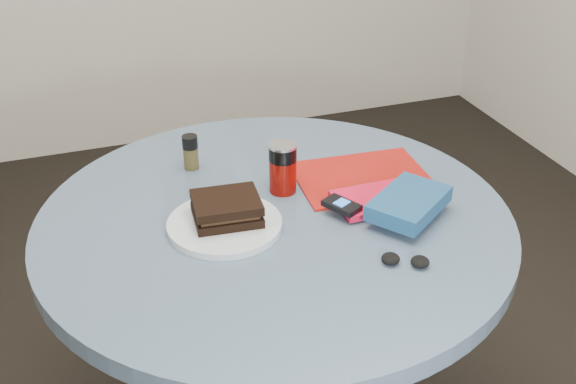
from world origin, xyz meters
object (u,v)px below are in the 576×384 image
object	(u,v)px
sandwich	(227,208)
headphones	(405,260)
plate	(225,225)
pepper_grinder	(191,152)
magazine	(362,177)
soda_can	(283,168)
mp3_player	(342,205)
red_book	(376,199)
table	(275,278)
novel	(409,203)

from	to	relation	value
sandwich	headphones	size ratio (longest dim) A/B	1.49
plate	sandwich	size ratio (longest dim) A/B	1.63
plate	pepper_grinder	bearing A→B (deg)	91.20
pepper_grinder	magazine	world-z (taller)	pepper_grinder
sandwich	magazine	bearing A→B (deg)	14.14
pepper_grinder	headphones	size ratio (longest dim) A/B	0.86
soda_can	mp3_player	xyz separation A→B (m)	(0.08, -0.14, -0.03)
red_book	plate	bearing A→B (deg)	176.58
mp3_player	pepper_grinder	bearing A→B (deg)	128.33
red_book	soda_can	bearing A→B (deg)	144.03
mp3_player	sandwich	bearing A→B (deg)	168.45
plate	sandwich	world-z (taller)	sandwich
plate	pepper_grinder	xyz separation A→B (m)	(-0.01, 0.28, 0.03)
magazine	headphones	size ratio (longest dim) A/B	3.08
soda_can	pepper_grinder	world-z (taller)	soda_can
sandwich	mp3_player	bearing A→B (deg)	-11.55
table	soda_can	size ratio (longest dim) A/B	8.71
sandwich	red_book	bearing A→B (deg)	-5.16
pepper_grinder	table	bearing A→B (deg)	-65.94
magazine	red_book	xyz separation A→B (m)	(-0.02, -0.12, 0.01)
soda_can	red_book	size ratio (longest dim) A/B	0.65
table	red_book	world-z (taller)	red_book
sandwich	red_book	size ratio (longest dim) A/B	0.82
novel	mp3_player	bearing A→B (deg)	120.98
sandwich	novel	size ratio (longest dim) A/B	0.81
red_book	pepper_grinder	bearing A→B (deg)	138.69
sandwich	novel	bearing A→B (deg)	-15.86
table	pepper_grinder	xyz separation A→B (m)	(-0.12, 0.26, 0.21)
sandwich	novel	distance (m)	0.37
table	red_book	xyz separation A→B (m)	(0.22, -0.03, 0.18)
magazine	red_book	size ratio (longest dim) A/B	1.70
mp3_player	headphones	bearing A→B (deg)	-77.18
soda_can	table	bearing A→B (deg)	-118.83
soda_can	headphones	distance (m)	0.37
sandwich	magazine	world-z (taller)	sandwich
table	pepper_grinder	distance (m)	0.35
table	pepper_grinder	bearing A→B (deg)	114.06
soda_can	plate	bearing A→B (deg)	-147.34
table	novel	distance (m)	0.34
magazine	mp3_player	distance (m)	0.17
pepper_grinder	novel	size ratio (longest dim) A/B	0.47
novel	mp3_player	distance (m)	0.14
mp3_player	headphones	world-z (taller)	mp3_player
soda_can	magazine	xyz separation A→B (m)	(0.19, -0.01, -0.06)
novel	soda_can	bearing A→B (deg)	100.92
pepper_grinder	plate	bearing A→B (deg)	-88.80
novel	sandwich	bearing A→B (deg)	128.44
sandwich	pepper_grinder	size ratio (longest dim) A/B	1.73
sandwich	mp3_player	size ratio (longest dim) A/B	1.62
plate	novel	xyz separation A→B (m)	(0.37, -0.09, 0.03)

